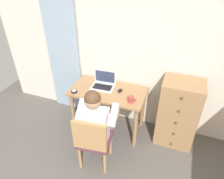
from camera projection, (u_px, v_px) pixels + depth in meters
name	position (u px, v px, depth m)	size (l,w,h in m)	color
wall_back	(137.00, 53.00, 2.97)	(4.80, 0.05, 2.50)	beige
curtain_panel	(63.00, 50.00, 3.32)	(0.57, 0.03, 2.30)	#8EA3B7
desk	(108.00, 97.00, 3.12)	(1.13, 0.60, 0.75)	#9E754C
dresser	(178.00, 113.00, 2.96)	(0.55, 0.45, 1.05)	#9E754C
chair	(93.00, 140.00, 2.59)	(0.46, 0.45, 0.86)	brown
person_seated	(97.00, 120.00, 2.64)	(0.57, 0.61, 1.18)	#6B84AD
laptop	(104.00, 83.00, 3.11)	(0.35, 0.27, 0.24)	silver
computer_mouse	(120.00, 90.00, 3.02)	(0.06, 0.10, 0.03)	black
desk_clock	(74.00, 91.00, 3.00)	(0.09, 0.09, 0.03)	black
coffee_mug	(131.00, 99.00, 2.78)	(0.12, 0.08, 0.09)	#9E3D38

